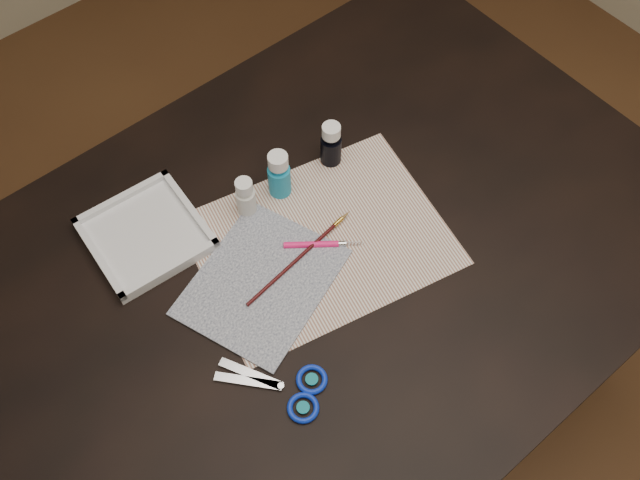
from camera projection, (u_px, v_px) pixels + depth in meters
ground at (320, 402)px, 1.86m from camera, size 3.50×3.50×0.02m
table at (320, 343)px, 1.53m from camera, size 1.30×0.90×0.75m
paper at (321, 240)px, 1.22m from camera, size 0.48×0.40×0.00m
canvas at (262, 282)px, 1.18m from camera, size 0.31×0.28×0.00m
paint_bottle_white at (246, 197)px, 1.22m from camera, size 0.04×0.04×0.08m
paint_bottle_cyan at (279, 174)px, 1.24m from camera, size 0.05×0.05×0.10m
paint_bottle_navy at (331, 144)px, 1.27m from camera, size 0.04×0.04×0.09m
paintbrush at (301, 256)px, 1.20m from camera, size 0.25×0.04×0.01m
craft_knife at (324, 244)px, 1.21m from camera, size 0.12×0.09×0.01m
scissors at (269, 387)px, 1.08m from camera, size 0.20×0.21×0.01m
palette_tray at (146, 234)px, 1.22m from camera, size 0.20×0.20×0.02m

